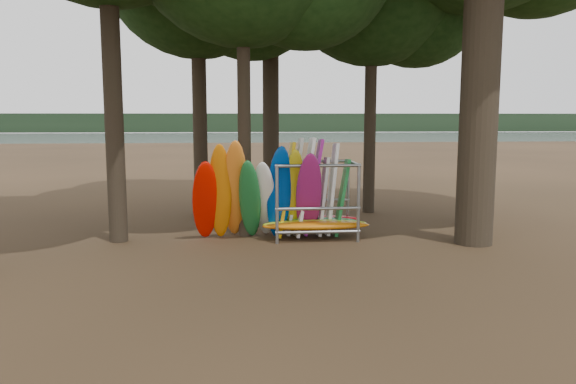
{
  "coord_description": "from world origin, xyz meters",
  "views": [
    {
      "loc": [
        -1.69,
        -13.47,
        3.44
      ],
      "look_at": [
        -0.36,
        1.5,
        1.4
      ],
      "focal_mm": 35.0,
      "sensor_mm": 36.0,
      "label": 1
    }
  ],
  "objects": [
    {
      "name": "kayak_row",
      "position": [
        -1.17,
        1.86,
        1.26
      ],
      "size": [
        3.67,
        2.04,
        2.98
      ],
      "color": "red",
      "rests_on": "ground"
    },
    {
      "name": "storage_rack",
      "position": [
        0.45,
        2.17,
        1.01
      ],
      "size": [
        3.01,
        1.51,
        2.86
      ],
      "color": "gray",
      "rests_on": "ground"
    },
    {
      "name": "far_shore",
      "position": [
        0.0,
        110.0,
        2.0
      ],
      "size": [
        160.0,
        4.0,
        4.0
      ],
      "primitive_type": "cube",
      "color": "black",
      "rests_on": "ground"
    },
    {
      "name": "ground",
      "position": [
        0.0,
        0.0,
        0.0
      ],
      "size": [
        120.0,
        120.0,
        0.0
      ],
      "primitive_type": "plane",
      "color": "#47331E",
      "rests_on": "ground"
    },
    {
      "name": "lake",
      "position": [
        0.0,
        60.0,
        0.0
      ],
      "size": [
        160.0,
        160.0,
        0.0
      ],
      "primitive_type": "plane",
      "color": "gray",
      "rests_on": "ground"
    }
  ]
}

